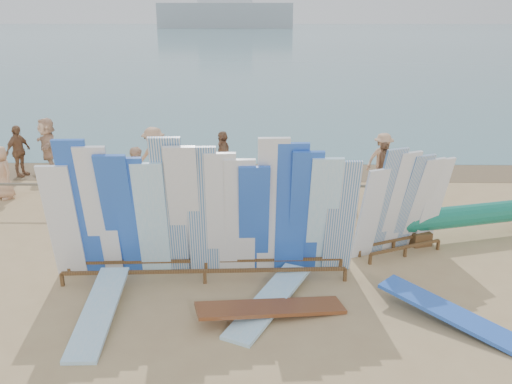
{
  "coord_description": "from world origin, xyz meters",
  "views": [
    {
      "loc": [
        1.56,
        -10.69,
        5.18
      ],
      "look_at": [
        1.35,
        1.27,
        1.2
      ],
      "focal_mm": 38.0,
      "sensor_mm": 36.0,
      "label": 1
    }
  ],
  "objects_px": {
    "beachgoer_0": "(2,172)",
    "side_surfboard_rack": "(403,206)",
    "beachgoer_7": "(267,163)",
    "beachgoer_extra_1": "(18,151)",
    "outrigger_canoe": "(479,216)",
    "beachgoer_3": "(154,158)",
    "beachgoer_9": "(383,159)",
    "main_surfboard_rack": "(203,216)",
    "flat_board_a": "(100,319)",
    "flat_board_b": "(270,306)",
    "beach_chair_left": "(213,196)",
    "beach_chair_right": "(225,195)",
    "beachgoer_11": "(48,146)",
    "flat_board_c": "(271,316)",
    "beachgoer_10": "(383,168)",
    "flat_board_d": "(452,324)",
    "beachgoer_2": "(139,177)",
    "stroller": "(305,190)",
    "vendor_table": "(290,226)",
    "beachgoer_4": "(223,161)"
  },
  "relations": [
    {
      "from": "beach_chair_left",
      "to": "beachgoer_11",
      "type": "distance_m",
      "value": 6.58
    },
    {
      "from": "outrigger_canoe",
      "to": "beachgoer_extra_1",
      "type": "relative_size",
      "value": 3.4
    },
    {
      "from": "beachgoer_0",
      "to": "side_surfboard_rack",
      "type": "bearing_deg",
      "value": 13.54
    },
    {
      "from": "beachgoer_10",
      "to": "flat_board_c",
      "type": "bearing_deg",
      "value": 163.12
    },
    {
      "from": "flat_board_c",
      "to": "beachgoer_3",
      "type": "bearing_deg",
      "value": 10.09
    },
    {
      "from": "main_surfboard_rack",
      "to": "beachgoer_4",
      "type": "xyz_separation_m",
      "value": [
        -0.05,
        5.86,
        -0.45
      ]
    },
    {
      "from": "beachgoer_7",
      "to": "side_surfboard_rack",
      "type": "bearing_deg",
      "value": -53.99
    },
    {
      "from": "stroller",
      "to": "flat_board_d",
      "type": "bearing_deg",
      "value": -48.11
    },
    {
      "from": "flat_board_a",
      "to": "beachgoer_extra_1",
      "type": "bearing_deg",
      "value": 118.12
    },
    {
      "from": "beachgoer_11",
      "to": "flat_board_c",
      "type": "bearing_deg",
      "value": 12.42
    },
    {
      "from": "flat_board_c",
      "to": "beach_chair_right",
      "type": "xyz_separation_m",
      "value": [
        -1.25,
        6.03,
        0.25
      ]
    },
    {
      "from": "beach_chair_right",
      "to": "stroller",
      "type": "distance_m",
      "value": 2.27
    },
    {
      "from": "beachgoer_7",
      "to": "beachgoer_11",
      "type": "relative_size",
      "value": 0.83
    },
    {
      "from": "vendor_table",
      "to": "stroller",
      "type": "xyz_separation_m",
      "value": [
        0.53,
        2.47,
        0.08
      ]
    },
    {
      "from": "outrigger_canoe",
      "to": "beachgoer_7",
      "type": "bearing_deg",
      "value": 127.51
    },
    {
      "from": "flat_board_c",
      "to": "flat_board_b",
      "type": "bearing_deg",
      "value": -10.28
    },
    {
      "from": "beachgoer_extra_1",
      "to": "beachgoer_2",
      "type": "bearing_deg",
      "value": -101.91
    },
    {
      "from": "vendor_table",
      "to": "flat_board_a",
      "type": "distance_m",
      "value": 4.96
    },
    {
      "from": "flat_board_a",
      "to": "beachgoer_0",
      "type": "xyz_separation_m",
      "value": [
        -4.67,
        6.5,
        0.78
      ]
    },
    {
      "from": "beachgoer_extra_1",
      "to": "beachgoer_7",
      "type": "xyz_separation_m",
      "value": [
        8.15,
        -1.11,
        -0.07
      ]
    },
    {
      "from": "vendor_table",
      "to": "stroller",
      "type": "bearing_deg",
      "value": 95.25
    },
    {
      "from": "flat_board_a",
      "to": "beachgoer_7",
      "type": "distance_m",
      "value": 8.22
    },
    {
      "from": "beach_chair_right",
      "to": "beachgoer_0",
      "type": "bearing_deg",
      "value": 143.8
    },
    {
      "from": "outrigger_canoe",
      "to": "flat_board_a",
      "type": "xyz_separation_m",
      "value": [
        -8.07,
        -3.88,
        -0.53
      ]
    },
    {
      "from": "beachgoer_7",
      "to": "beachgoer_10",
      "type": "bearing_deg",
      "value": -5.24
    },
    {
      "from": "beachgoer_3",
      "to": "beachgoer_9",
      "type": "height_order",
      "value": "beachgoer_3"
    },
    {
      "from": "beachgoer_0",
      "to": "beachgoer_2",
      "type": "relative_size",
      "value": 0.93
    },
    {
      "from": "flat_board_d",
      "to": "beach_chair_right",
      "type": "distance_m",
      "value": 7.64
    },
    {
      "from": "vendor_table",
      "to": "beachgoer_9",
      "type": "xyz_separation_m",
      "value": [
        3.06,
        4.5,
        0.44
      ]
    },
    {
      "from": "flat_board_b",
      "to": "outrigger_canoe",
      "type": "bearing_deg",
      "value": 59.82
    },
    {
      "from": "beachgoer_7",
      "to": "beachgoer_extra_1",
      "type": "bearing_deg",
      "value": 176.33
    },
    {
      "from": "main_surfboard_rack",
      "to": "flat_board_a",
      "type": "relative_size",
      "value": 2.26
    },
    {
      "from": "beach_chair_right",
      "to": "beachgoer_10",
      "type": "xyz_separation_m",
      "value": [
        4.61,
        0.88,
        0.55
      ]
    },
    {
      "from": "outrigger_canoe",
      "to": "beach_chair_left",
      "type": "relative_size",
      "value": 7.12
    },
    {
      "from": "flat_board_a",
      "to": "flat_board_c",
      "type": "xyz_separation_m",
      "value": [
        3.05,
        0.15,
        0.0
      ]
    },
    {
      "from": "flat_board_d",
      "to": "flat_board_c",
      "type": "relative_size",
      "value": 1.0
    },
    {
      "from": "flat_board_c",
      "to": "beachgoer_10",
      "type": "bearing_deg",
      "value": -41.06
    },
    {
      "from": "beach_chair_right",
      "to": "beachgoer_7",
      "type": "distance_m",
      "value": 1.95
    },
    {
      "from": "main_surfboard_rack",
      "to": "side_surfboard_rack",
      "type": "height_order",
      "value": "main_surfboard_rack"
    },
    {
      "from": "beachgoer_11",
      "to": "beachgoer_2",
      "type": "bearing_deg",
      "value": 22.56
    },
    {
      "from": "beach_chair_left",
      "to": "beach_chair_right",
      "type": "height_order",
      "value": "beach_chair_right"
    },
    {
      "from": "beach_chair_right",
      "to": "beachgoer_11",
      "type": "height_order",
      "value": "beachgoer_11"
    },
    {
      "from": "side_surfboard_rack",
      "to": "beachgoer_11",
      "type": "relative_size",
      "value": 1.36
    },
    {
      "from": "side_surfboard_rack",
      "to": "stroller",
      "type": "height_order",
      "value": "side_surfboard_rack"
    },
    {
      "from": "beachgoer_extra_1",
      "to": "main_surfboard_rack",
      "type": "bearing_deg",
      "value": -116.62
    },
    {
      "from": "beachgoer_extra_1",
      "to": "beachgoer_2",
      "type": "distance_m",
      "value": 5.38
    },
    {
      "from": "beach_chair_left",
      "to": "beachgoer_3",
      "type": "xyz_separation_m",
      "value": [
        -1.93,
        1.5,
        0.71
      ]
    },
    {
      "from": "flat_board_d",
      "to": "beachgoer_2",
      "type": "relative_size",
      "value": 1.6
    },
    {
      "from": "beachgoer_10",
      "to": "beach_chair_left",
      "type": "bearing_deg",
      "value": 109.89
    },
    {
      "from": "beachgoer_3",
      "to": "beachgoer_9",
      "type": "xyz_separation_m",
      "value": [
        7.05,
        0.37,
        -0.12
      ]
    }
  ]
}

